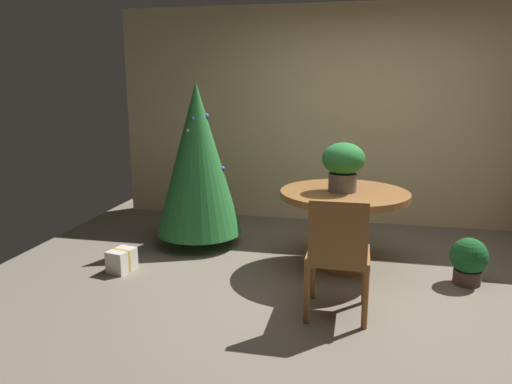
{
  "coord_description": "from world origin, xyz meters",
  "views": [
    {
      "loc": [
        0.01,
        -3.8,
        1.69
      ],
      "look_at": [
        -0.89,
        0.36,
        0.73
      ],
      "focal_mm": 34.11,
      "sensor_mm": 36.0,
      "label": 1
    }
  ],
  "objects_px": {
    "flower_vase": "(343,163)",
    "gift_box_cream": "(122,260)",
    "holiday_tree": "(198,159)",
    "potted_plant": "(469,260)",
    "round_dining_table": "(344,212)",
    "wooden_chair_near": "(338,251)"
  },
  "relations": [
    {
      "from": "wooden_chair_near",
      "to": "gift_box_cream",
      "type": "distance_m",
      "value": 2.07
    },
    {
      "from": "holiday_tree",
      "to": "gift_box_cream",
      "type": "xyz_separation_m",
      "value": [
        -0.45,
        -0.89,
        -0.82
      ]
    },
    {
      "from": "gift_box_cream",
      "to": "potted_plant",
      "type": "relative_size",
      "value": 0.67
    },
    {
      "from": "flower_vase",
      "to": "gift_box_cream",
      "type": "relative_size",
      "value": 1.61
    },
    {
      "from": "gift_box_cream",
      "to": "potted_plant",
      "type": "bearing_deg",
      "value": 6.82
    },
    {
      "from": "holiday_tree",
      "to": "potted_plant",
      "type": "bearing_deg",
      "value": -11.47
    },
    {
      "from": "holiday_tree",
      "to": "gift_box_cream",
      "type": "height_order",
      "value": "holiday_tree"
    },
    {
      "from": "gift_box_cream",
      "to": "round_dining_table",
      "type": "bearing_deg",
      "value": 14.7
    },
    {
      "from": "flower_vase",
      "to": "potted_plant",
      "type": "distance_m",
      "value": 1.34
    },
    {
      "from": "flower_vase",
      "to": "gift_box_cream",
      "type": "distance_m",
      "value": 2.2
    },
    {
      "from": "flower_vase",
      "to": "gift_box_cream",
      "type": "bearing_deg",
      "value": -165.5
    },
    {
      "from": "holiday_tree",
      "to": "gift_box_cream",
      "type": "bearing_deg",
      "value": -116.85
    },
    {
      "from": "flower_vase",
      "to": "wooden_chair_near",
      "type": "relative_size",
      "value": 0.48
    },
    {
      "from": "holiday_tree",
      "to": "potted_plant",
      "type": "distance_m",
      "value": 2.73
    },
    {
      "from": "gift_box_cream",
      "to": "potted_plant",
      "type": "height_order",
      "value": "potted_plant"
    },
    {
      "from": "wooden_chair_near",
      "to": "holiday_tree",
      "type": "height_order",
      "value": "holiday_tree"
    },
    {
      "from": "wooden_chair_near",
      "to": "flower_vase",
      "type": "bearing_deg",
      "value": 91.15
    },
    {
      "from": "flower_vase",
      "to": "holiday_tree",
      "type": "xyz_separation_m",
      "value": [
        -1.5,
        0.38,
        -0.07
      ]
    },
    {
      "from": "holiday_tree",
      "to": "gift_box_cream",
      "type": "distance_m",
      "value": 1.29
    },
    {
      "from": "round_dining_table",
      "to": "flower_vase",
      "type": "relative_size",
      "value": 2.64
    },
    {
      "from": "round_dining_table",
      "to": "wooden_chair_near",
      "type": "xyz_separation_m",
      "value": [
        0.0,
        -1.02,
        -0.03
      ]
    },
    {
      "from": "gift_box_cream",
      "to": "flower_vase",
      "type": "bearing_deg",
      "value": 14.5
    }
  ]
}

